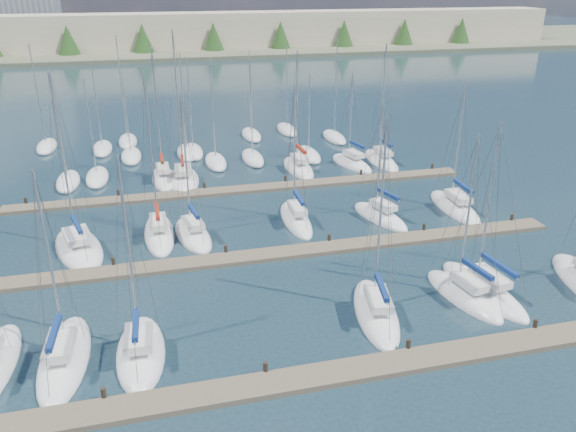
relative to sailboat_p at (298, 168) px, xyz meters
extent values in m
plane|color=#213743|center=(-6.47, 24.92, -0.19)|extent=(400.00, 400.00, 0.00)
cube|color=#6B5E4C|center=(-6.47, -33.08, -0.04)|extent=(44.00, 1.80, 0.35)
cylinder|color=#2D261C|center=(-18.47, -32.18, 0.11)|extent=(0.26, 0.26, 1.10)
cylinder|color=#2D261C|center=(-10.47, -32.18, 0.11)|extent=(0.26, 0.26, 1.10)
cylinder|color=#2D261C|center=(-2.47, -32.18, 0.11)|extent=(0.26, 0.26, 1.10)
cylinder|color=#2D261C|center=(5.53, -32.18, 0.11)|extent=(0.26, 0.26, 1.10)
cube|color=#6B5E4C|center=(-6.47, -19.08, -0.04)|extent=(44.00, 1.80, 0.35)
cylinder|color=#2D261C|center=(-18.47, -18.18, 0.11)|extent=(0.26, 0.26, 1.10)
cylinder|color=#2D261C|center=(-10.47, -18.18, 0.11)|extent=(0.26, 0.26, 1.10)
cylinder|color=#2D261C|center=(-2.47, -18.18, 0.11)|extent=(0.26, 0.26, 1.10)
cylinder|color=#2D261C|center=(5.53, -18.18, 0.11)|extent=(0.26, 0.26, 1.10)
cylinder|color=#2D261C|center=(13.53, -18.18, 0.11)|extent=(0.26, 0.26, 1.10)
cube|color=#6B5E4C|center=(-6.47, -5.08, -0.04)|extent=(44.00, 1.80, 0.35)
cylinder|color=#2D261C|center=(-26.47, -4.18, 0.11)|extent=(0.26, 0.26, 1.10)
cylinder|color=#2D261C|center=(-18.47, -4.18, 0.11)|extent=(0.26, 0.26, 1.10)
cylinder|color=#2D261C|center=(-10.47, -4.18, 0.11)|extent=(0.26, 0.26, 1.10)
cylinder|color=#2D261C|center=(-2.47, -4.18, 0.11)|extent=(0.26, 0.26, 1.10)
cylinder|color=#2D261C|center=(5.53, -4.18, 0.11)|extent=(0.26, 0.26, 1.10)
cylinder|color=#2D261C|center=(13.53, -4.18, 0.11)|extent=(0.26, 0.26, 1.10)
ellipsoid|color=white|center=(0.00, 0.03, -0.14)|extent=(2.71, 7.64, 1.60)
cube|color=maroon|center=(0.00, 0.03, -0.14)|extent=(1.40, 3.67, 0.12)
cube|color=silver|center=(0.01, -0.35, 1.16)|extent=(1.45, 2.68, 0.50)
cylinder|color=#9EA0A5|center=(-0.01, 0.63, 6.48)|extent=(0.14, 0.14, 11.13)
cylinder|color=#9EA0A5|center=(0.02, -0.96, 2.21)|extent=(0.17, 3.18, 0.10)
cube|color=maroon|center=(0.02, -0.96, 2.33)|extent=(0.37, 2.93, 0.30)
ellipsoid|color=white|center=(3.31, -14.45, -0.14)|extent=(3.90, 7.21, 1.60)
cube|color=black|center=(3.31, -14.45, -0.14)|extent=(1.96, 3.48, 0.12)
cube|color=silver|center=(3.40, -14.78, 1.16)|extent=(1.80, 2.64, 0.50)
cylinder|color=#9EA0A5|center=(3.18, -13.92, 5.36)|extent=(0.14, 0.14, 8.90)
cylinder|color=#9EA0A5|center=(3.54, -15.32, 2.21)|extent=(0.82, 2.82, 0.10)
cube|color=navy|center=(3.54, -15.32, 2.33)|extent=(0.96, 2.64, 0.30)
ellipsoid|color=white|center=(3.52, -27.74, -0.14)|extent=(3.27, 7.26, 1.60)
cube|color=silver|center=(3.57, -28.09, 1.16)|extent=(1.59, 2.61, 0.50)
cylinder|color=#9EA0A5|center=(3.43, -27.19, 5.71)|extent=(0.14, 0.14, 9.59)
cylinder|color=#9EA0A5|center=(3.65, -28.64, 2.21)|extent=(0.54, 2.92, 0.10)
cube|color=navy|center=(3.65, -28.64, 2.33)|extent=(0.70, 2.72, 0.30)
ellipsoid|color=white|center=(10.58, -14.11, -0.14)|extent=(2.97, 8.35, 1.60)
cube|color=silver|center=(10.56, -14.52, 1.16)|extent=(1.55, 2.95, 0.50)
cylinder|color=#9EA0A5|center=(10.62, -13.45, 5.78)|extent=(0.14, 0.14, 9.73)
cylinder|color=#9EA0A5|center=(10.53, -15.18, 2.21)|extent=(0.28, 3.46, 0.10)
cube|color=navy|center=(10.53, -15.18, 2.33)|extent=(0.47, 3.19, 0.30)
ellipsoid|color=white|center=(-14.18, 0.18, -0.14)|extent=(2.33, 7.57, 1.60)
cube|color=black|center=(-14.18, 0.18, -0.14)|extent=(1.21, 3.64, 0.12)
cube|color=silver|center=(-14.18, -0.20, 1.16)|extent=(1.27, 2.65, 0.50)
cylinder|color=#9EA0A5|center=(-14.19, 0.79, 6.86)|extent=(0.14, 0.14, 11.89)
cylinder|color=#9EA0A5|center=(-14.18, -0.80, 2.21)|extent=(0.12, 3.18, 0.10)
cube|color=maroon|center=(-14.18, -0.80, 2.33)|extent=(0.32, 2.92, 0.30)
ellipsoid|color=white|center=(-2.71, -28.20, -0.14)|extent=(3.97, 8.19, 1.60)
cube|color=maroon|center=(-2.71, -28.20, -0.14)|extent=(2.00, 3.95, 0.12)
cube|color=silver|center=(-2.79, -28.59, 1.16)|extent=(1.87, 2.96, 0.50)
cylinder|color=#9EA0A5|center=(-2.59, -27.58, 6.47)|extent=(0.14, 0.14, 11.11)
cylinder|color=#9EA0A5|center=(-2.92, -29.20, 2.21)|extent=(0.76, 3.26, 0.10)
cube|color=navy|center=(-2.92, -29.20, 2.33)|extent=(0.90, 3.04, 0.30)
ellipsoid|color=white|center=(-16.73, -28.75, -0.14)|extent=(2.85, 7.10, 1.60)
cube|color=silver|center=(-16.74, -29.10, 1.16)|extent=(1.52, 2.50, 0.50)
cylinder|color=#9EA0A5|center=(-16.71, -28.19, 5.97)|extent=(0.14, 0.14, 10.10)
cylinder|color=#9EA0A5|center=(-16.76, -29.67, 2.21)|extent=(0.20, 2.95, 0.10)
cube|color=navy|center=(-16.76, -29.67, 2.33)|extent=(0.39, 2.72, 0.30)
ellipsoid|color=white|center=(-21.16, -14.43, -0.14)|extent=(5.25, 8.92, 1.60)
cube|color=black|center=(-21.16, -14.43, -0.14)|extent=(2.64, 4.32, 0.12)
cube|color=silver|center=(-21.05, -14.84, 1.16)|extent=(2.45, 3.29, 0.50)
cylinder|color=#9EA0A5|center=(-21.33, -13.78, 6.99)|extent=(0.14, 0.14, 12.15)
cylinder|color=#9EA0A5|center=(-20.88, -15.48, 2.21)|extent=(1.00, 3.43, 0.10)
cube|color=navy|center=(-20.88, -15.48, 2.33)|extent=(1.12, 3.21, 0.30)
ellipsoid|color=white|center=(9.64, 0.30, -0.14)|extent=(2.61, 8.24, 1.60)
cube|color=black|center=(9.64, 0.30, -0.14)|extent=(1.35, 3.96, 0.12)
cube|color=silver|center=(9.63, -0.11, 1.16)|extent=(1.39, 2.90, 0.50)
cylinder|color=#9EA0A5|center=(9.66, 0.96, 6.71)|extent=(0.14, 0.14, 11.59)
cylinder|color=#9EA0A5|center=(9.61, -0.76, 2.21)|extent=(0.19, 3.44, 0.10)
cube|color=navy|center=(9.61, -0.76, 2.33)|extent=(0.39, 3.17, 0.30)
ellipsoid|color=white|center=(-15.14, -13.31, -0.14)|extent=(2.38, 8.24, 1.60)
cube|color=silver|center=(-15.13, -13.72, 1.16)|extent=(1.30, 2.89, 0.50)
cylinder|color=#9EA0A5|center=(-15.14, -12.65, 6.74)|extent=(0.14, 0.14, 11.66)
cylinder|color=#9EA0A5|center=(-15.13, -14.38, 2.21)|extent=(0.12, 3.46, 0.10)
cube|color=maroon|center=(-15.13, -14.38, 2.33)|extent=(0.32, 3.18, 0.30)
ellipsoid|color=white|center=(-12.54, -14.23, -0.14)|extent=(3.48, 7.24, 1.60)
cube|color=maroon|center=(-12.54, -14.23, -0.14)|extent=(1.77, 3.49, 0.12)
cube|color=silver|center=(-12.49, -14.58, 1.16)|extent=(1.70, 2.61, 0.50)
cylinder|color=#9EA0A5|center=(-12.63, -13.69, 5.96)|extent=(0.14, 0.14, 10.09)
cylinder|color=#9EA0A5|center=(-12.40, -15.13, 2.21)|extent=(0.56, 2.90, 0.10)
cube|color=navy|center=(-12.40, -15.13, 2.33)|extent=(0.72, 2.70, 0.30)
ellipsoid|color=white|center=(-3.81, -13.29, -0.14)|extent=(2.36, 7.89, 1.60)
cube|color=silver|center=(-3.83, -13.68, 1.16)|extent=(1.25, 2.77, 0.50)
cylinder|color=#9EA0A5|center=(-3.80, -12.66, 6.04)|extent=(0.14, 0.14, 10.25)
cylinder|color=#9EA0A5|center=(-3.84, -14.30, 2.21)|extent=(0.20, 3.29, 0.10)
cube|color=navy|center=(-3.84, -14.30, 2.33)|extent=(0.39, 3.03, 0.30)
ellipsoid|color=white|center=(-20.72, -28.28, -0.14)|extent=(2.92, 8.25, 1.60)
cube|color=black|center=(-20.72, -28.28, -0.14)|extent=(1.50, 3.96, 0.12)
cube|color=silver|center=(-20.74, -28.68, 1.16)|extent=(1.53, 2.91, 0.50)
cylinder|color=#9EA0A5|center=(-20.69, -27.63, 5.67)|extent=(0.14, 0.14, 9.51)
cylinder|color=#9EA0A5|center=(-20.77, -29.33, 2.21)|extent=(0.27, 3.41, 0.10)
cube|color=navy|center=(-20.77, -29.33, 2.33)|extent=(0.46, 3.15, 0.30)
ellipsoid|color=white|center=(-12.21, -0.80, -0.14)|extent=(3.45, 8.41, 1.60)
cube|color=silver|center=(-12.23, -1.21, 1.16)|extent=(1.81, 2.98, 0.50)
cylinder|color=#9EA0A5|center=(-12.17, -0.14, 7.66)|extent=(0.14, 0.14, 13.49)
cylinder|color=#9EA0A5|center=(-12.27, -1.87, 2.21)|extent=(0.29, 3.47, 0.10)
cube|color=maroon|center=(-12.27, -1.87, 2.33)|extent=(0.48, 3.20, 0.30)
ellipsoid|color=white|center=(5.13, -27.44, -0.14)|extent=(3.21, 8.45, 1.60)
cube|color=black|center=(5.13, -27.44, -0.14)|extent=(1.63, 4.06, 0.12)
cube|color=silver|center=(5.18, -27.85, 1.16)|extent=(1.58, 3.01, 0.50)
cylinder|color=#9EA0A5|center=(5.06, -26.78, 5.95)|extent=(0.14, 0.14, 10.07)
cylinder|color=#9EA0A5|center=(5.25, -28.50, 2.21)|extent=(0.49, 3.45, 0.10)
cube|color=navy|center=(5.25, -28.50, 2.33)|extent=(0.65, 3.20, 0.30)
ellipsoid|color=white|center=(6.08, 0.09, -0.14)|extent=(3.85, 7.39, 1.60)
cube|color=maroon|center=(6.08, 0.09, -0.14)|extent=(1.94, 3.57, 0.12)
cube|color=silver|center=(6.15, -0.25, 1.16)|extent=(1.83, 2.69, 0.50)
cylinder|color=#9EA0A5|center=(5.97, 0.65, 5.24)|extent=(0.14, 0.14, 8.65)
cylinder|color=#9EA0A5|center=(6.26, -0.80, 2.21)|extent=(0.69, 2.92, 0.10)
cube|color=navy|center=(6.26, -0.80, 2.33)|extent=(0.84, 2.72, 0.30)
cylinder|color=#9EA0A5|center=(-27.22, 14.82, 6.31)|extent=(0.12, 0.12, 11.20)
ellipsoid|color=white|center=(-27.22, 14.82, 0.06)|extent=(2.20, 6.40, 1.40)
cylinder|color=#9EA0A5|center=(-10.41, 8.37, 5.78)|extent=(0.12, 0.12, 10.14)
ellipsoid|color=white|center=(-10.41, 8.37, 0.06)|extent=(2.20, 6.40, 1.40)
cylinder|color=#9EA0A5|center=(-11.15, 8.17, 5.96)|extent=(0.12, 0.12, 10.49)
ellipsoid|color=white|center=(-11.15, 8.17, 0.06)|extent=(2.20, 6.40, 1.40)
cylinder|color=#9EA0A5|center=(2.60, 15.46, 5.75)|extent=(0.12, 0.12, 10.06)
ellipsoid|color=white|center=(2.60, 15.46, 0.06)|extent=(2.20, 6.40, 1.40)
cylinder|color=#9EA0A5|center=(-20.70, 12.26, 5.41)|extent=(0.12, 0.12, 9.39)
ellipsoid|color=white|center=(-20.70, 12.26, 0.06)|extent=(2.20, 6.40, 1.40)
cylinder|color=#9EA0A5|center=(-23.44, 1.11, 5.64)|extent=(0.12, 0.12, 9.85)
ellipsoid|color=white|center=(-23.44, 1.11, 0.06)|extent=(2.20, 6.40, 1.40)
cylinder|color=#9EA0A5|center=(-20.70, 1.75, 5.36)|extent=(0.12, 0.12, 9.30)
ellipsoid|color=white|center=(-20.70, 1.75, 0.06)|extent=(2.20, 6.40, 1.40)
cylinder|color=#9EA0A5|center=(7.50, 10.33, 6.55)|extent=(0.12, 0.12, 11.68)
ellipsoid|color=white|center=(7.50, 10.33, 0.06)|extent=(2.20, 6.40, 1.40)
cylinder|color=#9EA0A5|center=(-4.16, 4.24, 5.60)|extent=(0.12, 0.12, 9.76)
ellipsoid|color=white|center=(-4.16, 4.24, 0.06)|extent=(2.20, 6.40, 1.40)
cylinder|color=#9EA0A5|center=(-17.81, 14.83, 6.69)|extent=(0.12, 0.12, 11.95)
ellipsoid|color=white|center=(-17.81, 14.83, 0.06)|extent=(2.20, 6.40, 1.40)
cylinder|color=#9EA0A5|center=(2.29, 3.98, 4.95)|extent=(0.12, 0.12, 8.46)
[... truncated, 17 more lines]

